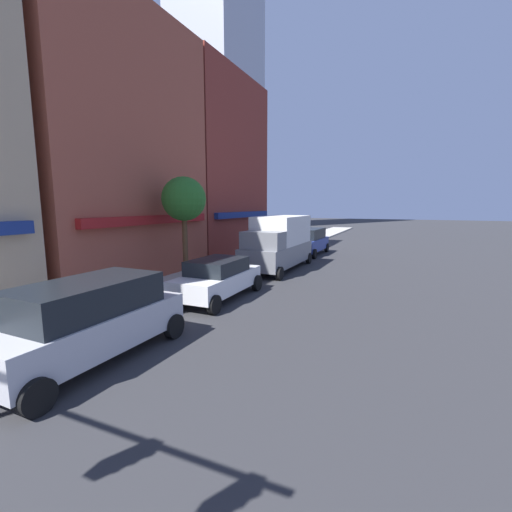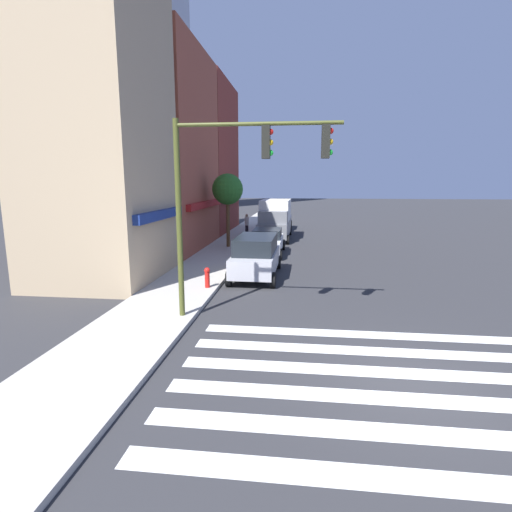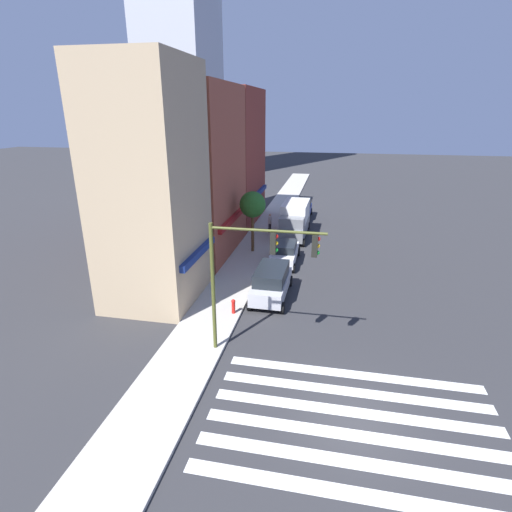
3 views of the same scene
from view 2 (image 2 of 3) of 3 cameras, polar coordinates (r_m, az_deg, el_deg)
The scene contains 12 objects.
ground_plane at distance 9.93m, azimuth 21.68°, elevation -16.89°, with size 200.00×200.00×0.00m, color #2D2D30.
sidewalk_left at distance 10.78m, azimuth -22.13°, elevation -14.23°, with size 120.00×3.00×0.15m.
crosswalk_stripes at distance 9.93m, azimuth 21.68°, elevation -16.87°, with size 6.50×10.80×0.01m.
storefront_row at distance 28.52m, azimuth -11.99°, elevation 14.45°, with size 25.97×5.30×13.56m.
traffic_signal at distance 12.31m, azimuth -2.88°, elevation 11.19°, with size 0.32×5.06×6.33m.
suv_silver at distance 18.81m, azimuth -0.00°, elevation 0.09°, with size 4.72×2.12×1.94m.
sedan_white at distance 24.71m, azimuth 1.63°, elevation 2.17°, with size 4.41×2.02×1.59m.
box_truck_grey at distance 31.44m, azimuth 2.77°, elevation 5.34°, with size 6.24×2.42×3.04m.
suv_blue at distance 37.98m, azimuth 3.45°, elevation 5.40°, with size 4.74×2.12×1.94m.
pedestrian_white_shirt at distance 32.05m, azimuth -1.33°, elevation 4.53°, with size 0.32×0.32×1.77m.
fire_hydrant at distance 16.55m, azimuth -6.98°, elevation -2.93°, with size 0.24×0.24×0.84m.
street_tree at distance 26.62m, azimuth -4.08°, elevation 9.40°, with size 2.04×2.04×4.83m.
Camera 2 is at (-8.50, 2.53, 4.46)m, focal length 28.00 mm.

